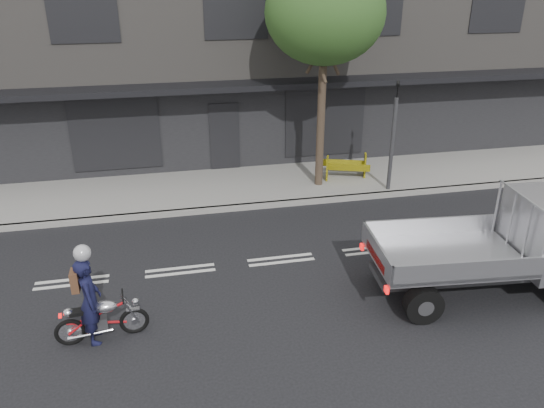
{
  "coord_description": "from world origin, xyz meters",
  "views": [
    {
      "loc": [
        -2.55,
        -10.82,
        6.4
      ],
      "look_at": [
        -0.11,
        0.5,
        1.27
      ],
      "focal_mm": 35.0,
      "sensor_mm": 36.0,
      "label": 1
    }
  ],
  "objects_px": {
    "street_tree": "(325,14)",
    "motorcycle": "(102,318)",
    "traffic_light_pole": "(392,142)",
    "flatbed_ute": "(539,237)",
    "rider": "(90,301)",
    "construction_barrier": "(348,168)"
  },
  "relations": [
    {
      "from": "motorcycle",
      "to": "rider",
      "type": "bearing_deg",
      "value": 174.51
    },
    {
      "from": "street_tree",
      "to": "motorcycle",
      "type": "distance_m",
      "value": 10.08
    },
    {
      "from": "street_tree",
      "to": "flatbed_ute",
      "type": "bearing_deg",
      "value": -66.81
    },
    {
      "from": "street_tree",
      "to": "flatbed_ute",
      "type": "relative_size",
      "value": 1.35
    },
    {
      "from": "motorcycle",
      "to": "flatbed_ute",
      "type": "height_order",
      "value": "flatbed_ute"
    },
    {
      "from": "rider",
      "to": "flatbed_ute",
      "type": "bearing_deg",
      "value": -96.57
    },
    {
      "from": "motorcycle",
      "to": "rider",
      "type": "xyz_separation_m",
      "value": [
        -0.15,
        -0.0,
        0.41
      ]
    },
    {
      "from": "flatbed_ute",
      "to": "construction_barrier",
      "type": "distance_m",
      "value": 6.98
    },
    {
      "from": "traffic_light_pole",
      "to": "construction_barrier",
      "type": "distance_m",
      "value": 1.79
    },
    {
      "from": "construction_barrier",
      "to": "flatbed_ute",
      "type": "bearing_deg",
      "value": -75.32
    },
    {
      "from": "rider",
      "to": "traffic_light_pole",
      "type": "bearing_deg",
      "value": -61.84
    },
    {
      "from": "street_tree",
      "to": "construction_barrier",
      "type": "bearing_deg",
      "value": 9.39
    },
    {
      "from": "street_tree",
      "to": "motorcycle",
      "type": "xyz_separation_m",
      "value": [
        -6.14,
        -6.38,
        -4.82
      ]
    },
    {
      "from": "traffic_light_pole",
      "to": "flatbed_ute",
      "type": "bearing_deg",
      "value": -81.97
    },
    {
      "from": "motorcycle",
      "to": "construction_barrier",
      "type": "xyz_separation_m",
      "value": [
        7.19,
        6.55,
        0.08
      ]
    },
    {
      "from": "motorcycle",
      "to": "construction_barrier",
      "type": "distance_m",
      "value": 9.72
    },
    {
      "from": "traffic_light_pole",
      "to": "rider",
      "type": "height_order",
      "value": "traffic_light_pole"
    },
    {
      "from": "traffic_light_pole",
      "to": "construction_barrier",
      "type": "bearing_deg",
      "value": 133.09
    },
    {
      "from": "traffic_light_pole",
      "to": "street_tree",
      "type": "bearing_deg",
      "value": 156.97
    },
    {
      "from": "construction_barrier",
      "to": "traffic_light_pole",
      "type": "bearing_deg",
      "value": -46.91
    },
    {
      "from": "traffic_light_pole",
      "to": "flatbed_ute",
      "type": "height_order",
      "value": "traffic_light_pole"
    },
    {
      "from": "traffic_light_pole",
      "to": "motorcycle",
      "type": "relative_size",
      "value": 2.04
    }
  ]
}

